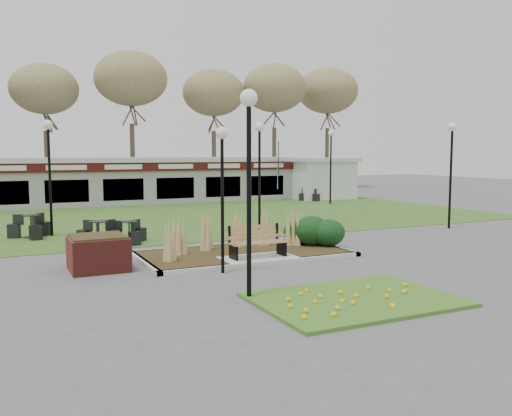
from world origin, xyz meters
name	(u,v)px	position (x,y,z in m)	size (l,w,h in m)	color
ground	(260,262)	(0.00, 0.00, 0.00)	(100.00, 100.00, 0.00)	#515154
lawn	(152,218)	(0.00, 12.00, 0.01)	(34.00, 16.00, 0.02)	#2C591C
flower_bed	(355,298)	(0.00, -4.60, 0.07)	(4.20, 3.00, 0.16)	#2D6A1E
planting_bed	(277,240)	(1.27, 1.35, 0.37)	(6.75, 3.40, 1.27)	#2F2613
park_bench	(257,241)	(0.00, 0.25, 0.59)	(1.70, 0.66, 0.93)	#9D7547
brick_planter	(98,253)	(-4.40, 1.00, 0.48)	(1.50, 1.50, 0.95)	maroon
food_pavilion	(118,181)	(0.00, 19.96, 1.48)	(24.60, 3.40, 2.90)	gray
service_hut	(321,178)	(13.50, 18.00, 1.45)	(4.40, 3.40, 2.83)	silver
tree_backdrop	(94,83)	(0.00, 28.00, 8.36)	(47.24, 5.24, 10.36)	#47382B
lamp_post_near_left	(249,148)	(-1.98, -3.50, 3.27)	(0.37, 0.37, 4.48)	black
lamp_post_near_right	(452,151)	(10.33, 3.00, 3.23)	(0.37, 0.37, 4.43)	black
lamp_post_mid_left	(222,167)	(-1.50, -0.80, 2.79)	(0.32, 0.32, 3.83)	black
lamp_post_mid_right	(259,153)	(2.57, 5.32, 3.18)	(0.36, 0.36, 4.37)	black
lamp_post_far_right	(331,150)	(11.90, 14.39, 3.32)	(0.38, 0.38, 4.56)	black
lamp_post_far_left	(49,152)	(-4.98, 7.93, 3.20)	(0.36, 0.36, 4.40)	black
bistro_set_a	(129,236)	(-2.68, 5.00, 0.27)	(1.43, 1.31, 0.76)	black
bistro_set_b	(31,230)	(-5.71, 7.76, 0.30)	(1.58, 1.51, 0.85)	black
bistro_set_c	(99,237)	(-3.72, 5.00, 0.29)	(1.50, 1.49, 0.82)	black
bistro_set_d	(310,197)	(12.00, 16.92, 0.28)	(1.47, 1.39, 0.79)	black
patio_umbrella	(278,174)	(10.15, 18.00, 1.80)	(3.01, 3.03, 2.83)	black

